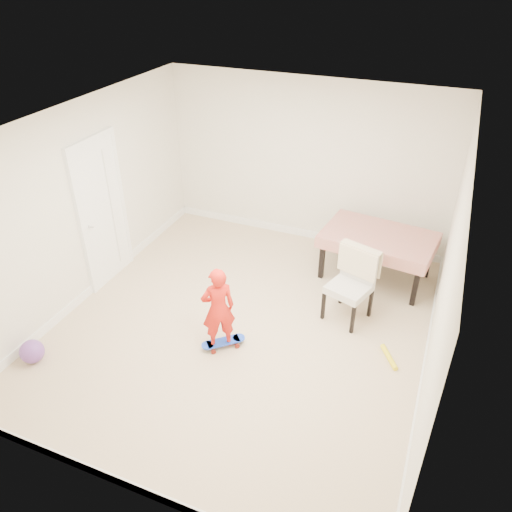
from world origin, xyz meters
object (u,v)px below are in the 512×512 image
at_px(skateboard, 223,344).
at_px(balloon, 32,351).
at_px(dining_chair, 349,286).
at_px(child, 218,311).
at_px(dining_table, 376,256).

height_order(skateboard, balloon, balloon).
distance_m(dining_chair, child, 1.71).
height_order(dining_table, dining_chair, dining_chair).
xyz_separation_m(child, balloon, (-1.92, -1.05, -0.41)).
relative_size(dining_table, dining_chair, 1.55).
bearing_deg(dining_chair, skateboard, -119.93).
bearing_deg(child, skateboard, 167.84).
height_order(dining_table, child, child).
distance_m(child, balloon, 2.22).
bearing_deg(balloon, dining_chair, 34.29).
xyz_separation_m(dining_chair, skateboard, (-1.24, -1.12, -0.45)).
bearing_deg(dining_table, child, -115.90).
xyz_separation_m(dining_table, skateboard, (-1.40, -2.20, -0.32)).
distance_m(dining_table, dining_chair, 1.10).
relative_size(dining_table, balloon, 5.46).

